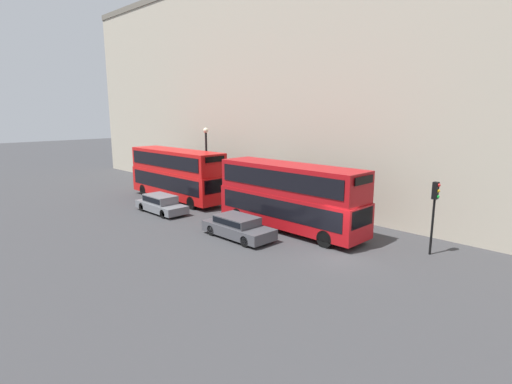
# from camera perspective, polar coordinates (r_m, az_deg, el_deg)

# --- Properties ---
(ground_plane) EXTENTS (200.00, 200.00, 0.00)m
(ground_plane) POSITION_cam_1_polar(r_m,az_deg,el_deg) (21.83, 11.74, -8.79)
(ground_plane) COLOR #38383A
(building_facade) EXTENTS (1.10, 80.00, 19.20)m
(building_facade) POSITION_cam_1_polar(r_m,az_deg,el_deg) (26.78, 21.31, 15.93)
(building_facade) COLOR #B2A893
(building_facade) RESTS_ON ground
(bus_leading) EXTENTS (2.59, 10.40, 4.23)m
(bus_leading) POSITION_cam_1_polar(r_m,az_deg,el_deg) (25.21, 4.83, -0.33)
(bus_leading) COLOR #A80F14
(bus_leading) RESTS_ON ground
(bus_second_in_queue) EXTENTS (2.59, 10.53, 4.29)m
(bus_second_in_queue) POSITION_cam_1_polar(r_m,az_deg,el_deg) (34.61, -11.28, 2.75)
(bus_second_in_queue) COLOR red
(bus_second_in_queue) RESTS_ON ground
(car_dark_sedan) EXTENTS (1.90, 4.70, 1.33)m
(car_dark_sedan) POSITION_cam_1_polar(r_m,az_deg,el_deg) (24.00, -2.62, -4.91)
(car_dark_sedan) COLOR #47474C
(car_dark_sedan) RESTS_ON ground
(car_hatchback) EXTENTS (1.76, 4.66, 1.34)m
(car_hatchback) POSITION_cam_1_polar(r_m,az_deg,el_deg) (30.71, -13.43, -1.58)
(car_hatchback) COLOR slate
(car_hatchback) RESTS_ON ground
(traffic_light) EXTENTS (0.30, 0.36, 3.91)m
(traffic_light) POSITION_cam_1_polar(r_m,az_deg,el_deg) (22.63, 24.16, -1.42)
(traffic_light) COLOR black
(traffic_light) RESTS_ON ground
(street_lamp) EXTENTS (0.44, 0.44, 6.13)m
(street_lamp) POSITION_cam_1_polar(r_m,az_deg,el_deg) (34.12, -7.10, 5.21)
(street_lamp) COLOR black
(street_lamp) RESTS_ON ground
(pedestrian) EXTENTS (0.36, 0.36, 1.63)m
(pedestrian) POSITION_cam_1_polar(r_m,az_deg,el_deg) (38.34, -9.81, 1.18)
(pedestrian) COLOR maroon
(pedestrian) RESTS_ON ground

